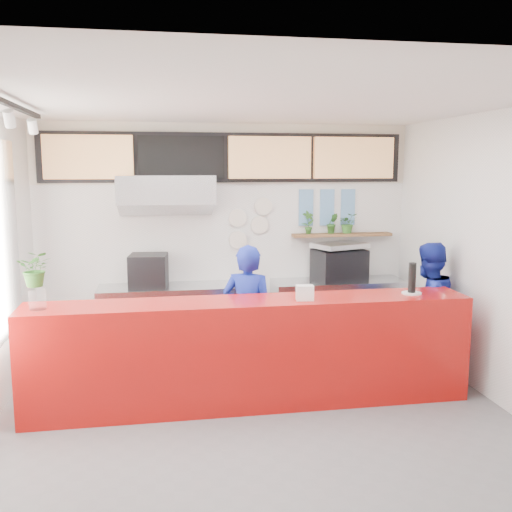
# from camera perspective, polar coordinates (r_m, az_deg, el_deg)

# --- Properties ---
(floor) EXTENTS (5.00, 5.00, 0.00)m
(floor) POSITION_cam_1_polar(r_m,az_deg,el_deg) (5.74, 0.19, -16.09)
(floor) COLOR slate
(floor) RESTS_ON ground
(ceiling) EXTENTS (5.00, 5.00, 0.00)m
(ceiling) POSITION_cam_1_polar(r_m,az_deg,el_deg) (5.24, 0.21, 15.21)
(ceiling) COLOR silver
(wall_back) EXTENTS (5.00, 0.00, 5.00)m
(wall_back) POSITION_cam_1_polar(r_m,az_deg,el_deg) (7.73, -2.97, 1.99)
(wall_back) COLOR white
(wall_back) RESTS_ON ground
(wall_right) EXTENTS (0.00, 5.00, 5.00)m
(wall_right) POSITION_cam_1_polar(r_m,az_deg,el_deg) (6.21, 23.55, -0.41)
(wall_right) COLOR white
(wall_right) RESTS_ON ground
(service_counter) EXTENTS (4.50, 0.60, 1.10)m
(service_counter) POSITION_cam_1_polar(r_m,az_deg,el_deg) (5.90, -0.48, -9.62)
(service_counter) COLOR #A30F0B
(service_counter) RESTS_ON ground
(cream_band) EXTENTS (5.00, 0.02, 0.80)m
(cream_band) POSITION_cam_1_polar(r_m,az_deg,el_deg) (7.67, -3.03, 10.17)
(cream_band) COLOR beige
(cream_band) RESTS_ON wall_back
(prep_bench) EXTENTS (1.80, 0.60, 0.90)m
(prep_bench) POSITION_cam_1_polar(r_m,az_deg,el_deg) (7.59, -8.68, -6.31)
(prep_bench) COLOR #B2B5BA
(prep_bench) RESTS_ON ground
(panini_oven) EXTENTS (0.52, 0.52, 0.42)m
(panini_oven) POSITION_cam_1_polar(r_m,az_deg,el_deg) (7.44, -10.69, -1.45)
(panini_oven) COLOR black
(panini_oven) RESTS_ON prep_bench
(extraction_hood) EXTENTS (1.20, 0.70, 0.35)m
(extraction_hood) POSITION_cam_1_polar(r_m,az_deg,el_deg) (7.28, -8.99, 6.61)
(extraction_hood) COLOR #B2B5BA
(extraction_hood) RESTS_ON ceiling
(hood_lip) EXTENTS (1.20, 0.69, 0.31)m
(hood_lip) POSITION_cam_1_polar(r_m,az_deg,el_deg) (7.29, -8.95, 5.04)
(hood_lip) COLOR #B2B5BA
(hood_lip) RESTS_ON ceiling
(right_bench) EXTENTS (1.80, 0.60, 0.90)m
(right_bench) POSITION_cam_1_polar(r_m,az_deg,el_deg) (7.95, 8.20, -5.59)
(right_bench) COLOR #B2B5BA
(right_bench) RESTS_ON ground
(espresso_machine) EXTENTS (0.74, 0.59, 0.42)m
(espresso_machine) POSITION_cam_1_polar(r_m,az_deg,el_deg) (7.82, 8.32, -0.89)
(espresso_machine) COLOR black
(espresso_machine) RESTS_ON right_bench
(espresso_tray) EXTENTS (0.80, 0.68, 0.06)m
(espresso_tray) POSITION_cam_1_polar(r_m,az_deg,el_deg) (7.78, 8.36, 1.07)
(espresso_tray) COLOR #AEB0B5
(espresso_tray) RESTS_ON espresso_machine
(herb_shelf) EXTENTS (1.40, 0.18, 0.04)m
(herb_shelf) POSITION_cam_1_polar(r_m,az_deg,el_deg) (7.98, 8.61, 2.12)
(herb_shelf) COLOR brown
(herb_shelf) RESTS_ON wall_back
(menu_board_far_left) EXTENTS (1.10, 0.10, 0.55)m
(menu_board_far_left) POSITION_cam_1_polar(r_m,az_deg,el_deg) (7.56, -16.40, 9.47)
(menu_board_far_left) COLOR tan
(menu_board_far_left) RESTS_ON wall_back
(menu_board_mid_left) EXTENTS (1.10, 0.10, 0.55)m
(menu_board_mid_left) POSITION_cam_1_polar(r_m,az_deg,el_deg) (7.51, -7.46, 9.76)
(menu_board_mid_left) COLOR black
(menu_board_mid_left) RESTS_ON wall_back
(menu_board_mid_right) EXTENTS (1.10, 0.10, 0.55)m
(menu_board_mid_right) POSITION_cam_1_polar(r_m,az_deg,el_deg) (7.65, 1.38, 9.81)
(menu_board_mid_right) COLOR tan
(menu_board_mid_right) RESTS_ON wall_back
(menu_board_far_right) EXTENTS (1.10, 0.10, 0.55)m
(menu_board_far_right) POSITION_cam_1_polar(r_m,az_deg,el_deg) (7.95, 9.73, 9.65)
(menu_board_far_right) COLOR tan
(menu_board_far_right) RESTS_ON wall_back
(soffit) EXTENTS (4.80, 0.04, 0.65)m
(soffit) POSITION_cam_1_polar(r_m,az_deg,el_deg) (7.64, -3.00, 9.80)
(soffit) COLOR black
(soffit) RESTS_ON wall_back
(track_rail) EXTENTS (0.05, 2.40, 0.04)m
(track_rail) POSITION_cam_1_polar(r_m,az_deg,el_deg) (5.29, -23.51, 13.78)
(track_rail) COLOR black
(track_rail) RESTS_ON ceiling
(dec_plate_a) EXTENTS (0.24, 0.03, 0.24)m
(dec_plate_a) POSITION_cam_1_polar(r_m,az_deg,el_deg) (7.70, -1.85, 3.84)
(dec_plate_a) COLOR silver
(dec_plate_a) RESTS_ON wall_back
(dec_plate_b) EXTENTS (0.24, 0.03, 0.24)m
(dec_plate_b) POSITION_cam_1_polar(r_m,az_deg,el_deg) (7.75, 0.36, 3.14)
(dec_plate_b) COLOR silver
(dec_plate_b) RESTS_ON wall_back
(dec_plate_c) EXTENTS (0.24, 0.03, 0.24)m
(dec_plate_c) POSITION_cam_1_polar(r_m,az_deg,el_deg) (7.73, -1.83, 1.62)
(dec_plate_c) COLOR silver
(dec_plate_c) RESTS_ON wall_back
(dec_plate_d) EXTENTS (0.24, 0.03, 0.24)m
(dec_plate_d) POSITION_cam_1_polar(r_m,az_deg,el_deg) (7.74, 0.73, 4.98)
(dec_plate_d) COLOR silver
(dec_plate_d) RESTS_ON wall_back
(photo_frame_a) EXTENTS (0.20, 0.02, 0.25)m
(photo_frame_a) POSITION_cam_1_polar(r_m,az_deg,el_deg) (7.87, 5.03, 5.74)
(photo_frame_a) COLOR #598CBF
(photo_frame_a) RESTS_ON wall_back
(photo_frame_b) EXTENTS (0.20, 0.02, 0.25)m
(photo_frame_b) POSITION_cam_1_polar(r_m,az_deg,el_deg) (7.96, 7.14, 5.74)
(photo_frame_b) COLOR #598CBF
(photo_frame_b) RESTS_ON wall_back
(photo_frame_c) EXTENTS (0.20, 0.02, 0.25)m
(photo_frame_c) POSITION_cam_1_polar(r_m,az_deg,el_deg) (8.05, 9.19, 5.73)
(photo_frame_c) COLOR #598CBF
(photo_frame_c) RESTS_ON wall_back
(photo_frame_d) EXTENTS (0.20, 0.02, 0.25)m
(photo_frame_d) POSITION_cam_1_polar(r_m,az_deg,el_deg) (7.89, 5.01, 3.93)
(photo_frame_d) COLOR #598CBF
(photo_frame_d) RESTS_ON wall_back
(photo_frame_e) EXTENTS (0.20, 0.02, 0.25)m
(photo_frame_e) POSITION_cam_1_polar(r_m,az_deg,el_deg) (7.97, 7.10, 3.95)
(photo_frame_e) COLOR #598CBF
(photo_frame_e) RESTS_ON wall_back
(photo_frame_f) EXTENTS (0.20, 0.02, 0.25)m
(photo_frame_f) POSITION_cam_1_polar(r_m,az_deg,el_deg) (8.06, 9.15, 3.96)
(photo_frame_f) COLOR #598CBF
(photo_frame_f) RESTS_ON wall_back
(staff_center) EXTENTS (0.68, 0.58, 1.59)m
(staff_center) POSITION_cam_1_polar(r_m,az_deg,el_deg) (6.33, -0.80, -6.02)
(staff_center) COLOR navy
(staff_center) RESTS_ON ground
(staff_right) EXTENTS (0.92, 0.82, 1.57)m
(staff_right) POSITION_cam_1_polar(r_m,az_deg,el_deg) (6.98, 16.74, -5.09)
(staff_right) COLOR navy
(staff_right) RESTS_ON ground
(herb_a) EXTENTS (0.19, 0.16, 0.32)m
(herb_a) POSITION_cam_1_polar(r_m,az_deg,el_deg) (7.82, 5.24, 3.37)
(herb_a) COLOR #2E6322
(herb_a) RESTS_ON herb_shelf
(herb_b) EXTENTS (0.16, 0.13, 0.28)m
(herb_b) POSITION_cam_1_polar(r_m,az_deg,el_deg) (7.92, 7.63, 3.26)
(herb_b) COLOR #2E6322
(herb_b) RESTS_ON herb_shelf
(herb_c) EXTENTS (0.27, 0.24, 0.28)m
(herb_c) POSITION_cam_1_polar(r_m,az_deg,el_deg) (7.99, 9.18, 3.26)
(herb_c) COLOR #2E6322
(herb_c) RESTS_ON herb_shelf
(glass_vase) EXTENTS (0.21, 0.21, 0.19)m
(glass_vase) POSITION_cam_1_polar(r_m,az_deg,el_deg) (5.73, -21.01, -4.07)
(glass_vase) COLOR silver
(glass_vase) RESTS_ON service_counter
(basil_vase) EXTENTS (0.32, 0.28, 0.34)m
(basil_vase) POSITION_cam_1_polar(r_m,az_deg,el_deg) (5.67, -21.17, -1.19)
(basil_vase) COLOR #2E6322
(basil_vase) RESTS_ON glass_vase
(napkin_holder) EXTENTS (0.19, 0.13, 0.15)m
(napkin_holder) POSITION_cam_1_polar(r_m,az_deg,el_deg) (5.75, 4.90, -3.69)
(napkin_holder) COLOR white
(napkin_holder) RESTS_ON service_counter
(white_plate) EXTENTS (0.21, 0.21, 0.02)m
(white_plate) POSITION_cam_1_polar(r_m,az_deg,el_deg) (6.25, 15.29, -3.60)
(white_plate) COLOR white
(white_plate) RESTS_ON service_counter
(pepper_mill) EXTENTS (0.09, 0.09, 0.32)m
(pepper_mill) POSITION_cam_1_polar(r_m,az_deg,el_deg) (6.21, 15.35, -2.10)
(pepper_mill) COLOR black
(pepper_mill) RESTS_ON white_plate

